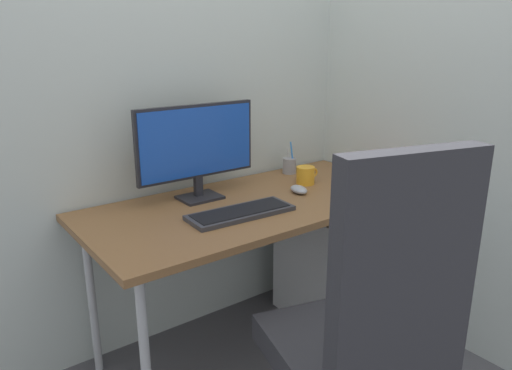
# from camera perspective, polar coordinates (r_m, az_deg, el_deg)

# --- Properties ---
(ground_plane) EXTENTS (8.00, 8.00, 0.00)m
(ground_plane) POSITION_cam_1_polar(r_m,az_deg,el_deg) (2.48, 0.06, -18.13)
(ground_plane) COLOR #4C4C51
(wall_back) EXTENTS (2.76, 0.04, 2.80)m
(wall_back) POSITION_cam_1_polar(r_m,az_deg,el_deg) (2.35, -5.80, 16.23)
(wall_back) COLOR #B7C1BC
(wall_back) RESTS_ON ground_plane
(wall_side_right) EXTENTS (0.04, 1.94, 2.80)m
(wall_side_right) POSITION_cam_1_polar(r_m,az_deg,el_deg) (2.48, 18.08, 15.55)
(wall_side_right) COLOR #B7C1BC
(wall_side_right) RESTS_ON ground_plane
(desk) EXTENTS (1.53, 0.71, 0.73)m
(desk) POSITION_cam_1_polar(r_m,az_deg,el_deg) (2.16, 0.06, -3.13)
(desk) COLOR brown
(desk) RESTS_ON ground_plane
(office_chair) EXTENTS (0.63, 0.66, 1.16)m
(office_chair) POSITION_cam_1_polar(r_m,az_deg,el_deg) (1.59, 13.06, -16.03)
(office_chair) COLOR black
(office_chair) RESTS_ON ground_plane
(filing_cabinet) EXTENTS (0.45, 0.49, 0.59)m
(filing_cabinet) POSITION_cam_1_polar(r_m,az_deg,el_deg) (2.63, 9.25, -8.83)
(filing_cabinet) COLOR silver
(filing_cabinet) RESTS_ON ground_plane
(monitor) EXTENTS (0.57, 0.15, 0.42)m
(monitor) POSITION_cam_1_polar(r_m,az_deg,el_deg) (2.13, -6.97, 4.67)
(monitor) COLOR black
(monitor) RESTS_ON desk
(keyboard) EXTENTS (0.45, 0.18, 0.02)m
(keyboard) POSITION_cam_1_polar(r_m,az_deg,el_deg) (1.97, -1.81, -3.26)
(keyboard) COLOR #333338
(keyboard) RESTS_ON desk
(mouse) EXTENTS (0.09, 0.12, 0.03)m
(mouse) POSITION_cam_1_polar(r_m,az_deg,el_deg) (2.25, 5.07, -0.53)
(mouse) COLOR #9EA0A5
(mouse) RESTS_ON desk
(pen_holder) EXTENTS (0.07, 0.07, 0.17)m
(pen_holder) POSITION_cam_1_polar(r_m,az_deg,el_deg) (2.58, 3.95, 2.33)
(pen_holder) COLOR gray
(pen_holder) RESTS_ON desk
(notebook) EXTENTS (0.15, 0.19, 0.03)m
(notebook) POSITION_cam_1_polar(r_m,az_deg,el_deg) (2.50, 12.92, 0.78)
(notebook) COLOR #B23333
(notebook) RESTS_ON desk
(coffee_mug) EXTENTS (0.12, 0.09, 0.09)m
(coffee_mug) POSITION_cam_1_polar(r_m,az_deg,el_deg) (2.39, 5.88, 1.15)
(coffee_mug) COLOR orange
(coffee_mug) RESTS_ON desk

